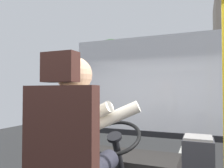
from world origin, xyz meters
TOP-DOWN VIEW (x-y plane):
  - ground at (0.00, 8.80)m, footprint 18.00×44.00m
  - bus_driver at (-0.11, -0.28)m, footprint 0.76×0.54m
  - windshield_panel at (0.00, 1.62)m, footprint 2.50×0.08m
  - street_tree at (-4.44, 10.80)m, footprint 2.92×2.92m

SIDE VIEW (x-z plane):
  - ground at x=0.00m, z-range -0.05..0.00m
  - bus_driver at x=-0.11m, z-range 1.25..2.10m
  - windshield_panel at x=0.00m, z-range 1.14..2.62m
  - street_tree at x=-4.44m, z-range 1.08..6.19m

